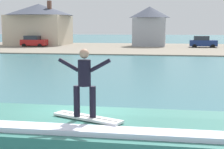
{
  "coord_description": "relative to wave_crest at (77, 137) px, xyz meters",
  "views": [
    {
      "loc": [
        2.59,
        -9.9,
        3.38
      ],
      "look_at": [
        0.13,
        4.26,
        1.42
      ],
      "focal_mm": 57.51,
      "sensor_mm": 36.0,
      "label": 1
    }
  ],
  "objects": [
    {
      "name": "shoreline_bank",
      "position": [
        -0.13,
        45.32,
        -0.43
      ],
      "size": [
        120.0,
        26.45,
        0.13
      ],
      "color": "gray",
      "rests_on": "ground_plane"
    },
    {
      "name": "wave_crest",
      "position": [
        0.0,
        0.0,
        0.0
      ],
      "size": [
        9.23,
        3.33,
        1.05
      ],
      "color": "#37796C",
      "rests_on": "ground_plane"
    },
    {
      "name": "surfer",
      "position": [
        0.29,
        -0.27,
        1.57
      ],
      "size": [
        1.33,
        0.32,
        1.71
      ],
      "color": "black",
      "rests_on": "surfboard"
    },
    {
      "name": "ground_plane",
      "position": [
        -0.13,
        1.09,
        -0.49
      ],
      "size": [
        260.0,
        260.0,
        0.0
      ],
      "primitive_type": "plane",
      "color": "#366B75"
    },
    {
      "name": "house_with_chimney",
      "position": [
        -20.68,
        50.66,
        3.49
      ],
      "size": [
        11.84,
        11.84,
        7.56
      ],
      "color": "beige",
      "rests_on": "ground_plane"
    },
    {
      "name": "house_small_cottage",
      "position": [
        -1.61,
        50.35,
        3.09
      ],
      "size": [
        6.63,
        6.63,
        6.51
      ],
      "color": "#9EA3AD",
      "rests_on": "ground_plane"
    },
    {
      "name": "surfboard",
      "position": [
        0.34,
        -0.24,
        0.59
      ],
      "size": [
        1.94,
        1.15,
        0.06
      ],
      "color": "white",
      "rests_on": "wave_crest"
    },
    {
      "name": "car_far_shore",
      "position": [
        6.72,
        47.58,
        0.45
      ],
      "size": [
        4.1,
        2.24,
        1.86
      ],
      "color": "navy",
      "rests_on": "ground_plane"
    },
    {
      "name": "tree_tall_bare",
      "position": [
        -20.83,
        49.86,
        4.68
      ],
      "size": [
        2.68,
        2.68,
        6.67
      ],
      "color": "brown",
      "rests_on": "ground_plane"
    },
    {
      "name": "car_near_shore",
      "position": [
        -19.59,
        45.28,
        0.45
      ],
      "size": [
        4.0,
        2.27,
        1.86
      ],
      "color": "red",
      "rests_on": "ground_plane"
    }
  ]
}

